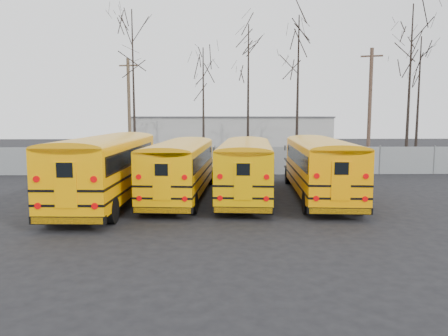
{
  "coord_description": "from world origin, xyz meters",
  "views": [
    {
      "loc": [
        -0.04,
        -19.25,
        4.27
      ],
      "look_at": [
        0.46,
        2.74,
        1.6
      ],
      "focal_mm": 35.0,
      "sensor_mm": 36.0,
      "label": 1
    }
  ],
  "objects_px": {
    "bus_b": "(181,164)",
    "utility_pole_left": "(129,110)",
    "bus_d": "(320,163)",
    "bus_c": "(246,164)",
    "bus_a": "(107,164)",
    "utility_pole_right": "(370,107)"
  },
  "relations": [
    {
      "from": "bus_a",
      "to": "utility_pole_left",
      "type": "relative_size",
      "value": 1.32
    },
    {
      "from": "utility_pole_left",
      "to": "bus_d",
      "type": "bearing_deg",
      "value": -41.22
    },
    {
      "from": "bus_b",
      "to": "bus_c",
      "type": "xyz_separation_m",
      "value": [
        3.33,
        -0.02,
        0.01
      ]
    },
    {
      "from": "bus_d",
      "to": "utility_pole_left",
      "type": "relative_size",
      "value": 1.25
    },
    {
      "from": "bus_c",
      "to": "utility_pole_right",
      "type": "xyz_separation_m",
      "value": [
        10.89,
        12.97,
        3.13
      ]
    },
    {
      "from": "bus_a",
      "to": "bus_b",
      "type": "height_order",
      "value": "bus_a"
    },
    {
      "from": "bus_c",
      "to": "bus_b",
      "type": "bearing_deg",
      "value": -175.03
    },
    {
      "from": "bus_b",
      "to": "bus_c",
      "type": "distance_m",
      "value": 3.33
    },
    {
      "from": "bus_b",
      "to": "bus_d",
      "type": "relative_size",
      "value": 0.96
    },
    {
      "from": "bus_a",
      "to": "bus_c",
      "type": "relative_size",
      "value": 1.09
    },
    {
      "from": "bus_b",
      "to": "utility_pole_left",
      "type": "bearing_deg",
      "value": 113.92
    },
    {
      "from": "bus_c",
      "to": "bus_d",
      "type": "height_order",
      "value": "bus_d"
    },
    {
      "from": "bus_d",
      "to": "utility_pole_left",
      "type": "height_order",
      "value": "utility_pole_left"
    },
    {
      "from": "bus_d",
      "to": "utility_pole_right",
      "type": "height_order",
      "value": "utility_pole_right"
    },
    {
      "from": "utility_pole_right",
      "to": "bus_b",
      "type": "bearing_deg",
      "value": -119.39
    },
    {
      "from": "bus_a",
      "to": "bus_d",
      "type": "xyz_separation_m",
      "value": [
        10.49,
        1.12,
        -0.13
      ]
    },
    {
      "from": "bus_c",
      "to": "utility_pole_left",
      "type": "distance_m",
      "value": 18.98
    },
    {
      "from": "bus_c",
      "to": "utility_pole_left",
      "type": "xyz_separation_m",
      "value": [
        -9.02,
        16.44,
        2.91
      ]
    },
    {
      "from": "bus_a",
      "to": "bus_c",
      "type": "height_order",
      "value": "bus_a"
    },
    {
      "from": "bus_b",
      "to": "bus_c",
      "type": "height_order",
      "value": "bus_c"
    },
    {
      "from": "bus_b",
      "to": "bus_d",
      "type": "distance_m",
      "value": 7.1
    },
    {
      "from": "bus_b",
      "to": "utility_pole_left",
      "type": "height_order",
      "value": "utility_pole_left"
    }
  ]
}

